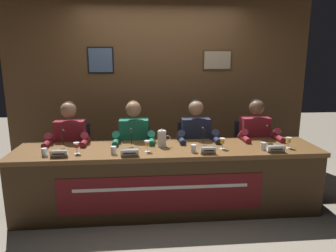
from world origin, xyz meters
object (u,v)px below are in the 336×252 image
(conference_table, at_px, (169,170))
(panelist_center_left, at_px, (134,142))
(water_pitcher_central, at_px, (162,139))
(water_cup_far_right, at_px, (263,147))
(nameplate_far_left, at_px, (59,154))
(microphone_far_left, at_px, (62,144))
(water_cup_center_right, at_px, (194,149))
(microphone_center_left, at_px, (131,142))
(panelist_center_right, at_px, (196,141))
(chair_far_right, at_px, (250,155))
(nameplate_center_right, at_px, (208,150))
(juice_glass_far_right, at_px, (289,141))
(chair_center_right, at_px, (193,157))
(chair_center_left, at_px, (135,159))
(panelist_far_left, at_px, (70,144))
(juice_glass_far_left, at_px, (77,146))
(nameplate_far_right, at_px, (276,149))
(juice_glass_center_left, at_px, (147,144))
(microphone_center_right, at_px, (204,141))
(juice_glass_center_right, at_px, (222,142))
(water_cup_center_left, at_px, (114,151))
(chair_far_left, at_px, (75,160))
(panelist_far_right, at_px, (257,140))
(microphone_far_right, at_px, (270,138))
(nameplate_center_left, at_px, (130,153))
(water_cup_far_left, at_px, (44,153))

(conference_table, height_order, panelist_center_left, panelist_center_left)
(water_pitcher_central, bearing_deg, water_cup_far_right, -11.46)
(nameplate_far_left, distance_m, microphone_far_left, 0.26)
(water_cup_center_right, bearing_deg, microphone_center_left, 163.90)
(water_cup_far_right, bearing_deg, nameplate_far_left, -178.23)
(panelist_center_right, height_order, chair_far_right, panelist_center_right)
(water_cup_center_right, bearing_deg, nameplate_center_right, -24.69)
(water_cup_far_right, bearing_deg, microphone_far_left, 175.17)
(microphone_far_left, xyz_separation_m, water_pitcher_central, (1.10, 0.04, 0.02))
(juice_glass_far_right, bearing_deg, chair_center_right, 143.87)
(chair_center_left, height_order, microphone_center_left, microphone_center_left)
(panelist_far_left, relative_size, juice_glass_far_left, 9.86)
(juice_glass_far_right, relative_size, water_cup_far_right, 1.46)
(chair_center_left, height_order, nameplate_far_right, chair_center_left)
(microphone_far_left, xyz_separation_m, nameplate_far_right, (2.31, -0.28, -0.03))
(microphone_center_left, bearing_deg, nameplate_center_right, -17.69)
(chair_center_left, height_order, water_cup_far_right, chair_center_left)
(juice_glass_center_left, bearing_deg, microphone_center_right, 11.17)
(conference_table, xyz_separation_m, juice_glass_far_right, (1.35, -0.03, 0.32))
(juice_glass_center_left, height_order, juice_glass_center_right, same)
(microphone_far_left, bearing_deg, water_cup_center_left, -19.33)
(chair_center_right, distance_m, water_cup_center_right, 0.85)
(chair_center_right, bearing_deg, microphone_center_left, -144.78)
(chair_far_left, bearing_deg, microphone_center_right, -19.66)
(nameplate_center_right, bearing_deg, water_cup_center_right, 155.31)
(nameplate_far_left, bearing_deg, juice_glass_far_right, 2.52)
(panelist_far_right, bearing_deg, water_cup_far_right, -103.85)
(panelist_far_left, bearing_deg, microphone_far_right, -8.11)
(chair_far_left, distance_m, nameplate_center_left, 1.18)
(panelist_far_left, relative_size, juice_glass_center_left, 9.86)
(panelist_far_left, height_order, chair_far_right, panelist_far_left)
(nameplate_center_left, bearing_deg, water_cup_far_right, 4.00)
(chair_center_left, xyz_separation_m, juice_glass_center_right, (0.99, -0.67, 0.39))
(nameplate_far_left, distance_m, microphone_center_left, 0.77)
(chair_center_left, height_order, water_pitcher_central, water_pitcher_central)
(microphone_center_left, bearing_deg, water_cup_center_left, -134.10)
(panelist_center_left, relative_size, microphone_center_right, 5.65)
(panelist_center_left, bearing_deg, juice_glass_far_right, -16.01)
(microphone_center_right, relative_size, water_pitcher_central, 1.03)
(chair_center_right, height_order, water_cup_center_right, chair_center_right)
(juice_glass_center_left, bearing_deg, water_cup_far_right, -1.99)
(microphone_center_left, bearing_deg, nameplate_center_left, -92.05)
(water_cup_center_right, relative_size, chair_far_right, 0.09)
(panelist_far_left, bearing_deg, chair_far_right, 4.85)
(water_cup_far_left, xyz_separation_m, microphone_center_left, (0.89, 0.19, 0.04))
(juice_glass_far_left, bearing_deg, microphone_center_right, 5.58)
(panelist_center_left, relative_size, nameplate_far_right, 6.34)
(microphone_center_left, xyz_separation_m, panelist_center_right, (0.80, 0.37, -0.11))
(microphone_far_left, bearing_deg, nameplate_far_right, -7.03)
(chair_center_right, height_order, chair_far_right, same)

